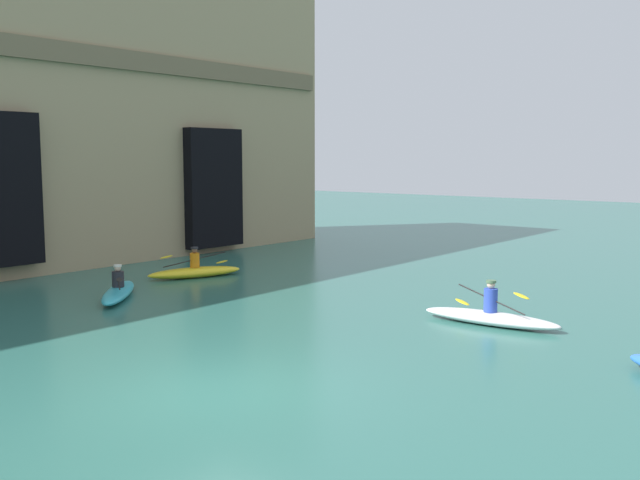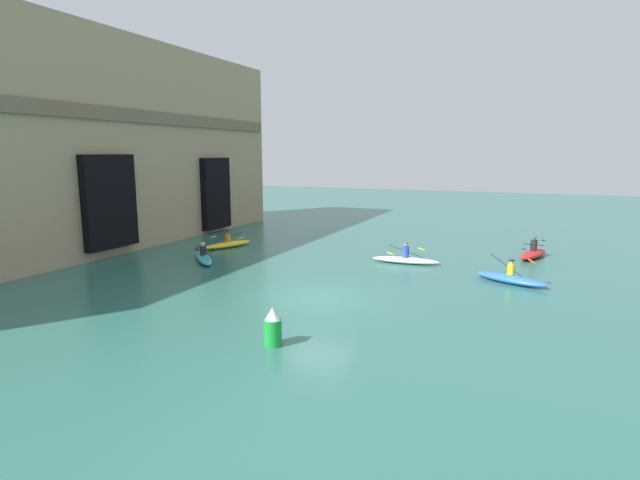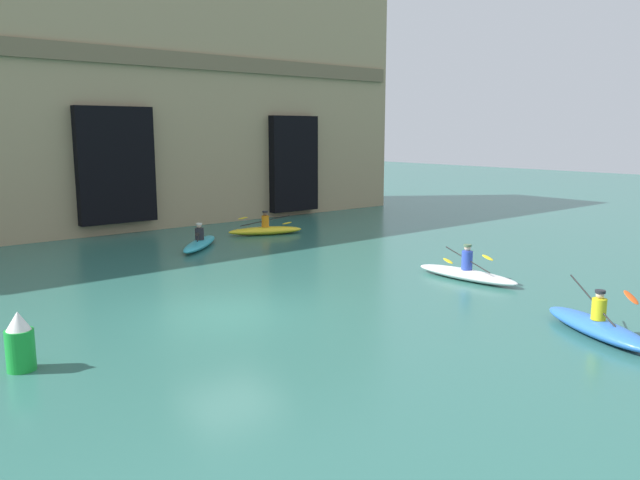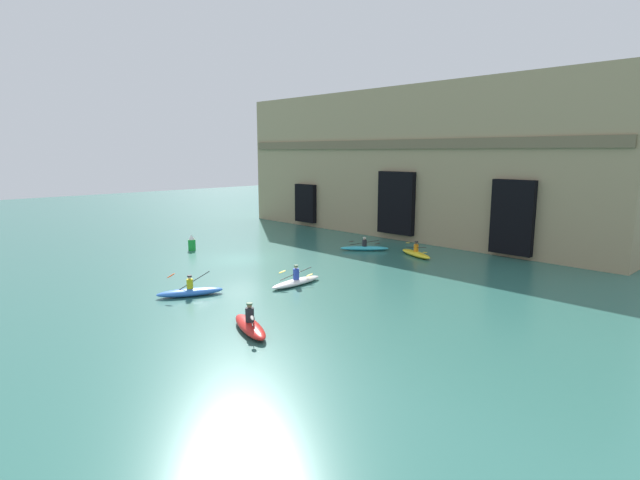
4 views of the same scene
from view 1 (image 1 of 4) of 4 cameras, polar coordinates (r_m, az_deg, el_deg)
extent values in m
plane|color=#2D665B|center=(13.08, -7.98, -11.74)|extent=(120.00, 120.00, 0.00)
cube|color=black|center=(30.89, -8.59, 4.14)|extent=(2.92, 0.70, 5.04)
ellipsoid|color=#33B2C6|center=(21.71, -15.82, -4.06)|extent=(3.01, 2.95, 0.34)
cylinder|color=#232328|center=(21.64, -15.86, -3.03)|extent=(0.35, 0.35, 0.46)
sphere|color=beige|center=(21.59, -15.88, -2.18)|extent=(0.19, 0.19, 0.19)
cylinder|color=silver|center=(21.58, -15.89, -1.99)|extent=(0.23, 0.23, 0.06)
cylinder|color=black|center=(21.64, -15.86, -2.97)|extent=(1.24, 1.88, 0.30)
ellipsoid|color=black|center=(20.65, -15.76, -3.08)|extent=(0.39, 0.47, 0.10)
ellipsoid|color=black|center=(22.63, -15.95, -2.86)|extent=(0.39, 0.47, 0.10)
ellipsoid|color=white|center=(18.16, 13.45, -6.10)|extent=(1.01, 3.53, 0.32)
cylinder|color=#2D47B7|center=(18.06, 13.49, -4.70)|extent=(0.33, 0.33, 0.58)
sphere|color=beige|center=(17.99, 13.52, -3.49)|extent=(0.20, 0.20, 0.20)
cylinder|color=#4C6B4C|center=(17.98, 13.53, -3.25)|extent=(0.25, 0.25, 0.06)
cylinder|color=black|center=(18.06, 13.49, -4.61)|extent=(0.39, 1.94, 0.50)
ellipsoid|color=yellow|center=(17.54, 15.81, -4.32)|extent=(0.26, 0.46, 0.15)
ellipsoid|color=yellow|center=(18.60, 11.31, -4.88)|extent=(0.26, 0.46, 0.15)
ellipsoid|color=yellow|center=(24.84, -9.97, -2.57)|extent=(3.33, 1.94, 0.35)
cylinder|color=orange|center=(24.77, -9.99, -1.60)|extent=(0.32, 0.32, 0.49)
sphere|color=brown|center=(24.73, -10.01, -0.81)|extent=(0.20, 0.20, 0.20)
cylinder|color=#232328|center=(24.72, -10.01, -0.63)|extent=(0.25, 0.25, 0.06)
cylinder|color=black|center=(24.77, -9.99, -1.54)|extent=(2.15, 0.78, 0.40)
ellipsoid|color=yellow|center=(25.18, -7.86, -1.74)|extent=(0.48, 0.32, 0.12)
ellipsoid|color=yellow|center=(24.39, -12.20, -1.34)|extent=(0.48, 0.32, 0.12)
camera|label=2|loc=(9.18, -132.23, 5.14)|focal=28.00mm
camera|label=3|loc=(4.09, 121.31, 2.67)|focal=35.00mm
camera|label=4|loc=(37.29, 54.67, 8.52)|focal=28.00mm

